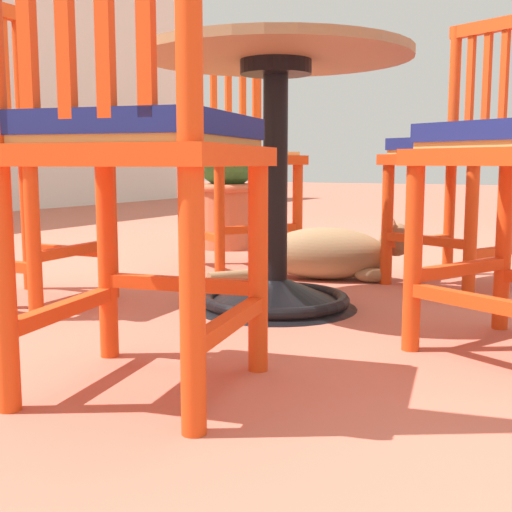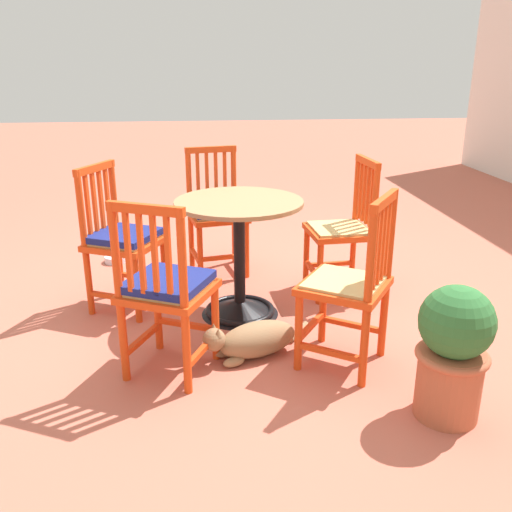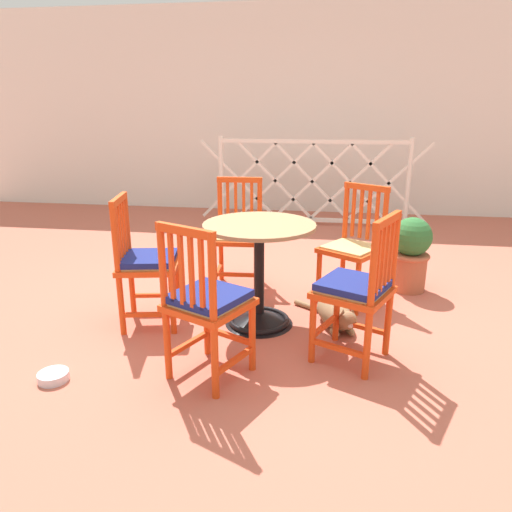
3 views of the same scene
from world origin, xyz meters
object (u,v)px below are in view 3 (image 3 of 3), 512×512
at_px(orange_chair_near_fence, 357,291).
at_px(orange_chair_facing_out, 207,303).
at_px(pet_water_bowl, 53,376).
at_px(orange_chair_by_planter, 146,263).
at_px(cafe_table, 259,286).
at_px(tabby_cat, 336,315).
at_px(terracotta_planter, 411,252).
at_px(orange_chair_at_corner, 238,237).
at_px(orange_chair_tucked_in, 353,249).

distance_m(orange_chair_near_fence, orange_chair_facing_out, 0.88).
bearing_deg(pet_water_bowl, orange_chair_near_fence, 16.51).
bearing_deg(orange_chair_facing_out, orange_chair_by_planter, 133.68).
bearing_deg(cafe_table, orange_chair_facing_out, -104.66).
height_order(orange_chair_near_fence, pet_water_bowl, orange_chair_near_fence).
height_order(tabby_cat, terracotta_planter, terracotta_planter).
relative_size(cafe_table, tabby_cat, 1.19).
height_order(orange_chair_near_fence, orange_chair_at_corner, same).
bearing_deg(orange_chair_by_planter, cafe_table, 7.76).
relative_size(terracotta_planter, pet_water_bowl, 3.65).
distance_m(orange_chair_near_fence, orange_chair_at_corner, 1.44).
bearing_deg(tabby_cat, terracotta_planter, 53.27).
bearing_deg(cafe_table, orange_chair_by_planter, -172.24).
xyz_separation_m(orange_chair_near_fence, orange_chair_tucked_in, (0.02, 0.91, -0.01)).
xyz_separation_m(cafe_table, orange_chair_facing_out, (-0.19, -0.72, 0.16)).
distance_m(cafe_table, pet_water_bowl, 1.40).
bearing_deg(orange_chair_near_fence, orange_chair_tucked_in, 88.63).
relative_size(orange_chair_at_corner, orange_chair_facing_out, 1.00).
relative_size(orange_chair_tucked_in, orange_chair_by_planter, 1.00).
bearing_deg(orange_chair_facing_out, orange_chair_at_corner, 93.72).
height_order(orange_chair_near_fence, orange_chair_tucked_in, same).
distance_m(orange_chair_at_corner, terracotta_planter, 1.43).
xyz_separation_m(tabby_cat, terracotta_planter, (0.61, 0.81, 0.23)).
relative_size(cafe_table, orange_chair_by_planter, 0.83).
bearing_deg(orange_chair_by_planter, pet_water_bowl, -108.75).
xyz_separation_m(orange_chair_at_corner, pet_water_bowl, (-0.76, -1.61, -0.41)).
xyz_separation_m(cafe_table, tabby_cat, (0.54, 0.02, -0.19)).
bearing_deg(orange_chair_facing_out, tabby_cat, 45.49).
relative_size(orange_chair_by_planter, terracotta_planter, 1.47).
relative_size(cafe_table, pet_water_bowl, 4.47).
relative_size(tabby_cat, terracotta_planter, 1.03).
bearing_deg(orange_chair_near_fence, cafe_table, 147.48).
bearing_deg(orange_chair_by_planter, terracotta_planter, 26.06).
distance_m(orange_chair_tucked_in, orange_chair_facing_out, 1.48).
xyz_separation_m(orange_chair_near_fence, orange_chair_at_corner, (-0.91, 1.12, -0.01)).
xyz_separation_m(orange_chair_facing_out, pet_water_bowl, (-0.85, -0.18, -0.42)).
bearing_deg(orange_chair_at_corner, orange_chair_near_fence, -50.66).
xyz_separation_m(cafe_table, orange_chair_by_planter, (-0.77, -0.11, 0.16)).
bearing_deg(terracotta_planter, orange_chair_by_planter, -153.94).
bearing_deg(orange_chair_near_fence, pet_water_bowl, -163.49).
bearing_deg(orange_chair_tucked_in, cafe_table, -142.54).
relative_size(orange_chair_at_corner, orange_chair_by_planter, 1.00).
bearing_deg(orange_chair_near_fence, orange_chair_by_planter, 167.98).
bearing_deg(terracotta_planter, tabby_cat, -126.73).
xyz_separation_m(orange_chair_tucked_in, orange_chair_at_corner, (-0.94, 0.21, 0.00)).
distance_m(orange_chair_facing_out, pet_water_bowl, 0.97).
height_order(orange_chair_tucked_in, tabby_cat, orange_chair_tucked_in).
bearing_deg(tabby_cat, orange_chair_facing_out, -134.51).
xyz_separation_m(cafe_table, pet_water_bowl, (-1.04, -0.90, -0.26)).
height_order(orange_chair_by_planter, terracotta_planter, orange_chair_by_planter).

